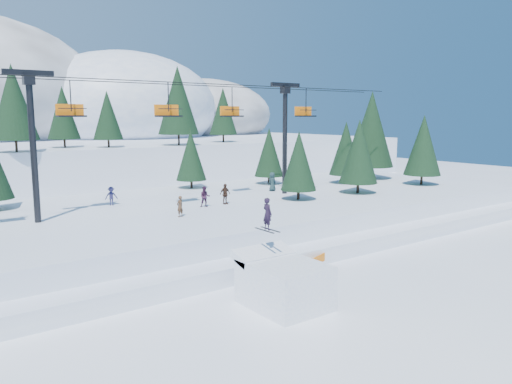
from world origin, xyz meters
TOP-DOWN VIEW (x-y plane):
  - ground at (0.00, 0.00)m, footprint 160.00×160.00m
  - mid_shelf at (0.00, 18.00)m, footprint 70.00×22.00m
  - berm at (0.00, 8.00)m, footprint 70.00×6.00m
  - jump_kicker at (-1.00, 1.06)m, footprint 3.42×4.66m
  - chairlift at (0.66, 18.05)m, footprint 46.00×3.21m
  - conifer_stand at (4.31, 18.58)m, footprint 62.45×16.55m
  - distant_skiers at (0.10, 17.50)m, footprint 30.01×8.21m
  - banner_near at (5.40, 4.87)m, footprint 2.70×1.00m
  - banner_far at (12.12, 6.53)m, footprint 2.70×1.00m

SIDE VIEW (x-z plane):
  - ground at x=0.00m, z-range 0.00..0.00m
  - banner_near at x=5.40m, z-range 0.09..0.99m
  - banner_far at x=12.12m, z-range 0.09..0.99m
  - berm at x=0.00m, z-range 0.00..1.10m
  - mid_shelf at x=0.00m, z-range 0.00..2.50m
  - jump_kicker at x=-1.00m, z-range -1.47..4.01m
  - distant_skiers at x=0.10m, z-range 2.43..4.27m
  - conifer_stand at x=4.31m, z-range 1.79..11.91m
  - chairlift at x=0.66m, z-range 4.18..14.46m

